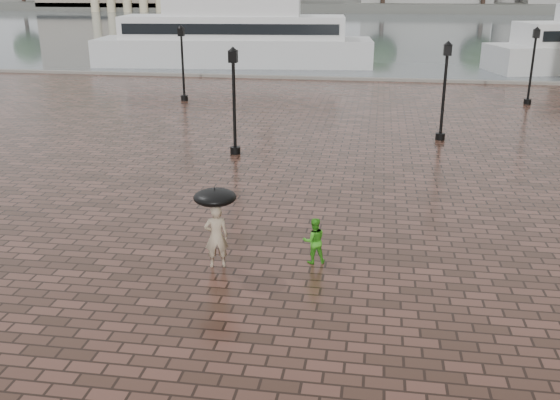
% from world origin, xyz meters
% --- Properties ---
extents(ground, '(300.00, 300.00, 0.00)m').
position_xyz_m(ground, '(0.00, 0.00, 0.00)').
color(ground, '#321F17').
rests_on(ground, ground).
extents(harbour_water, '(240.00, 240.00, 0.00)m').
position_xyz_m(harbour_water, '(0.00, 92.00, 0.00)').
color(harbour_water, '#424B51').
rests_on(harbour_water, ground).
extents(quay_edge, '(80.00, 0.60, 0.30)m').
position_xyz_m(quay_edge, '(0.00, 32.00, 0.00)').
color(quay_edge, slate).
rests_on(quay_edge, ground).
extents(far_shore, '(300.00, 60.00, 2.00)m').
position_xyz_m(far_shore, '(0.00, 160.00, 1.00)').
color(far_shore, '#4C4C47').
rests_on(far_shore, ground).
extents(street_lamps, '(21.44, 14.44, 4.40)m').
position_xyz_m(street_lamps, '(-1.50, 17.50, 2.33)').
color(street_lamps, black).
rests_on(street_lamps, ground).
extents(adult_pedestrian, '(0.71, 0.57, 1.70)m').
position_xyz_m(adult_pedestrian, '(-3.96, -1.11, 0.85)').
color(adult_pedestrian, tan).
rests_on(adult_pedestrian, ground).
extents(child_pedestrian, '(0.73, 0.64, 1.26)m').
position_xyz_m(child_pedestrian, '(-1.48, -0.47, 0.63)').
color(child_pedestrian, green).
rests_on(child_pedestrian, ground).
extents(ferry_near, '(24.40, 8.03, 7.86)m').
position_xyz_m(ferry_near, '(-12.71, 39.15, 2.36)').
color(ferry_near, silver).
rests_on(ferry_near, ground).
extents(umbrella, '(1.10, 1.10, 1.14)m').
position_xyz_m(umbrella, '(-3.96, -1.11, 1.92)').
color(umbrella, black).
rests_on(umbrella, ground).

